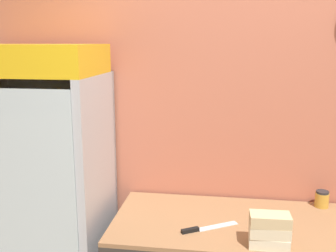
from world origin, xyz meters
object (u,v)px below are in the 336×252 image
object	(u,v)px
chefs_knife	(202,229)
condiment_jar	(322,199)
sandwich_stack_top	(270,220)
sandwich_stack_middle	(269,230)
sandwich_stack_bottom	(269,241)
beverage_cooler	(47,178)

from	to	relation	value
chefs_knife	condiment_jar	world-z (taller)	condiment_jar
sandwich_stack_top	chefs_knife	bearing A→B (deg)	159.18
condiment_jar	chefs_knife	bearing A→B (deg)	-149.94
sandwich_stack_top	sandwich_stack_middle	bearing A→B (deg)	0.00
sandwich_stack_bottom	beverage_cooler	bearing A→B (deg)	165.38
sandwich_stack_middle	condiment_jar	xyz separation A→B (m)	(0.39, 0.57, -0.04)
sandwich_stack_middle	sandwich_stack_top	size ratio (longest dim) A/B	0.99
sandwich_stack_middle	sandwich_stack_bottom	bearing A→B (deg)	180.00
beverage_cooler	chefs_knife	bearing A→B (deg)	-12.39
beverage_cooler	sandwich_stack_bottom	distance (m)	1.46
sandwich_stack_middle	condiment_jar	bearing A→B (deg)	55.52
sandwich_stack_bottom	sandwich_stack_top	xyz separation A→B (m)	(0.00, 0.00, 0.12)
sandwich_stack_bottom	sandwich_stack_middle	distance (m)	0.06
sandwich_stack_top	condiment_jar	world-z (taller)	sandwich_stack_top
sandwich_stack_bottom	condiment_jar	world-z (taller)	condiment_jar
beverage_cooler	condiment_jar	world-z (taller)	beverage_cooler
sandwich_stack_top	chefs_knife	distance (m)	0.41
sandwich_stack_bottom	chefs_knife	xyz separation A→B (m)	(-0.36, 0.14, -0.02)
sandwich_stack_middle	condiment_jar	distance (m)	0.70
sandwich_stack_bottom	sandwich_stack_middle	size ratio (longest dim) A/B	1.00
sandwich_stack_top	condiment_jar	xyz separation A→B (m)	(0.39, 0.57, -0.10)
beverage_cooler	condiment_jar	distance (m)	1.81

